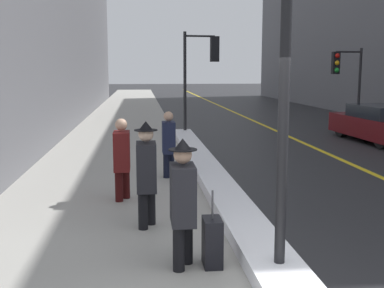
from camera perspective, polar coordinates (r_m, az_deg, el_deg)
sidewalk_slab at (r=19.65m, az=-8.10°, el=1.76°), size 4.00×80.00×0.01m
road_centre_stripe at (r=20.35m, az=9.04°, el=1.96°), size 0.16×80.00×0.00m
snow_bank_curb at (r=10.83m, az=2.00°, el=-3.30°), size 0.64×14.25×0.21m
lamp_post at (r=5.31m, az=11.13°, el=15.01°), size 0.28×0.28×4.95m
traffic_light_near at (r=17.56m, az=1.35°, el=9.79°), size 1.31×0.40×3.72m
traffic_light_far at (r=20.81m, az=17.61°, el=8.27°), size 1.31×0.35×3.26m
pedestrian_in_fedora at (r=5.73m, az=-1.10°, el=-6.47°), size 0.34×0.70×1.58m
pedestrian_nearside at (r=7.22m, az=-5.43°, el=-3.10°), size 0.35×0.50×1.63m
pedestrian_trailing at (r=8.79m, az=-8.31°, el=-1.35°), size 0.29×0.49×1.51m
pedestrian_in_glasses at (r=10.63m, az=-2.79°, el=0.36°), size 0.28×0.48×1.47m
parked_car_maroon at (r=17.16m, az=21.74°, el=2.20°), size 2.01×4.46×1.23m
rolling_suitcase at (r=5.94m, az=2.42°, el=-11.58°), size 0.22×0.36×0.95m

